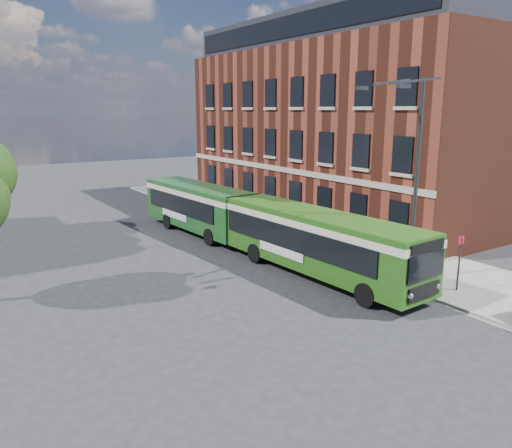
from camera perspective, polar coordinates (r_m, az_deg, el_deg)
ground at (r=22.04m, az=4.21°, el=-7.48°), size 120.00×120.00×0.00m
pavement at (r=32.19m, az=5.49°, el=-0.78°), size 6.00×48.00×0.15m
kerb_line at (r=30.44m, az=0.99°, el=-1.66°), size 0.12×48.00×0.01m
brick_office at (r=38.90m, az=10.19°, el=11.70°), size 12.10×26.00×14.20m
street_lamp at (r=22.79m, az=17.29°, el=5.07°), size 2.96×2.38×9.00m
bus_stop_sign at (r=22.76m, az=22.22°, el=-3.78°), size 0.35×0.08×2.52m
bus_front at (r=23.61m, az=6.83°, el=-1.49°), size 3.28×12.27×3.02m
bus_rear at (r=31.81m, az=-6.49°, el=2.27°), size 3.19×10.16×3.02m
pedestrian_a at (r=22.28m, az=19.94°, el=-5.11°), size 0.81×0.72×1.85m
pedestrian_b at (r=24.45m, az=13.52°, el=-3.20°), size 1.08×1.00×1.77m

